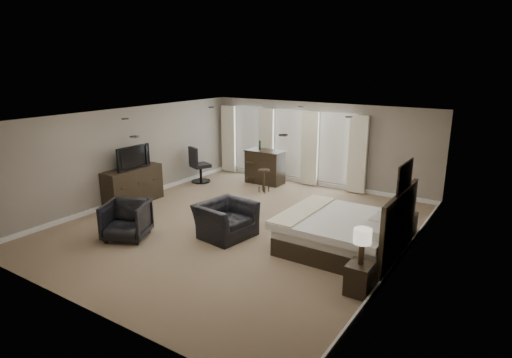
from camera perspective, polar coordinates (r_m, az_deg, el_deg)
The scene contains 16 objects.
room at distance 9.90m, azimuth -2.24°, elevation 0.77°, with size 7.60×8.60×2.64m.
window_bay at distance 13.84m, azimuth 4.29°, elevation 4.52°, with size 5.25×0.20×2.30m.
bed at distance 8.93m, azimuth 11.66°, elevation -5.00°, with size 2.30×2.19×1.46m, color silver.
nightstand_near at distance 7.59m, azimuth 13.65°, elevation -12.74°, with size 0.40×0.49×0.53m, color black.
nightstand_far at distance 10.15m, azimuth 19.30°, elevation -5.82°, with size 0.41×0.50×0.54m, color black.
lamp_near at distance 7.34m, azimuth 13.93°, elevation -8.75°, with size 0.30×0.30×0.62m, color beige.
lamp_far at distance 9.96m, azimuth 19.60°, elevation -2.58°, with size 0.32×0.32×0.66m, color beige.
wall_art at distance 8.31m, azimuth 19.20°, elevation 0.29°, with size 0.04×0.96×0.56m, color slate.
dresser at distance 12.23m, azimuth -16.08°, elevation -0.87°, with size 0.55×1.72×1.00m, color black.
tv at distance 12.09m, azimuth -16.28°, elevation 1.73°, with size 1.09×0.63×0.14m, color black.
armchair_near at distance 9.56m, azimuth -4.07°, elevation -4.68°, with size 1.19×0.77×1.04m, color black.
armchair_far at distance 9.86m, azimuth -16.90°, elevation -5.06°, with size 0.90×0.84×0.93m, color black.
bar_counter at distance 13.73m, azimuth 1.21°, elevation 1.66°, with size 1.24×0.65×1.08m, color black.
bar_stool_left at distance 13.78m, azimuth -0.56°, elevation 0.92°, with size 0.34×0.34×0.72m, color black.
bar_stool_right at distance 12.79m, azimuth 1.06°, elevation -0.23°, with size 0.34×0.34×0.71m, color black.
desk_chair at distance 13.92m, azimuth -7.41°, elevation 1.94°, with size 0.60×0.60×1.18m, color black.
Camera 1 is at (5.57, -7.79, 3.78)m, focal length 30.00 mm.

